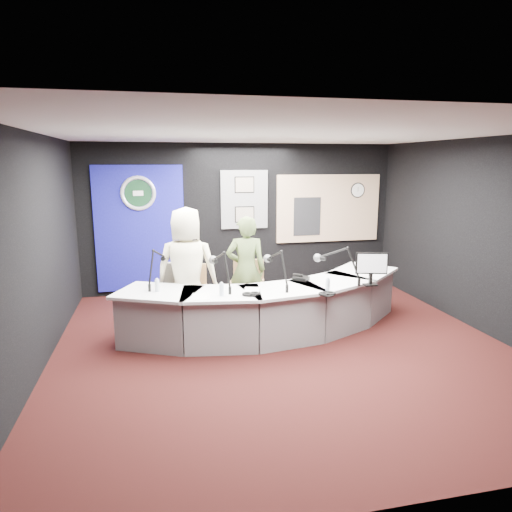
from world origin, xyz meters
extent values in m
plane|color=black|center=(0.00, 0.00, 0.00)|extent=(6.00, 6.00, 0.00)
cube|color=silver|center=(0.00, 0.00, 2.80)|extent=(6.00, 6.00, 0.02)
cube|color=black|center=(0.00, 3.00, 1.40)|extent=(6.00, 0.02, 2.80)
cube|color=black|center=(0.00, -3.00, 1.40)|extent=(6.00, 0.02, 2.80)
cube|color=black|center=(-3.00, 0.00, 1.40)|extent=(0.02, 6.00, 2.80)
cube|color=black|center=(3.00, 0.00, 1.40)|extent=(0.02, 6.00, 2.80)
cube|color=navy|center=(-1.90, 2.97, 1.25)|extent=(1.60, 0.05, 2.30)
torus|color=silver|center=(-1.90, 2.93, 1.90)|extent=(0.63, 0.07, 0.63)
cylinder|color=black|center=(-1.90, 2.94, 1.90)|extent=(0.48, 0.01, 0.48)
cube|color=slate|center=(0.05, 2.97, 1.75)|extent=(0.90, 0.04, 1.10)
cube|color=#7C6C5A|center=(0.05, 2.94, 2.03)|extent=(0.34, 0.02, 0.27)
cube|color=#7C6C5A|center=(0.05, 2.94, 1.47)|extent=(0.34, 0.02, 0.27)
cube|color=tan|center=(1.75, 2.97, 1.55)|extent=(2.12, 0.06, 1.32)
cube|color=#FFD6A1|center=(1.75, 2.96, 1.55)|extent=(2.00, 0.02, 1.20)
cube|color=black|center=(1.30, 2.94, 1.40)|extent=(0.55, 0.02, 0.75)
cylinder|color=white|center=(2.35, 2.94, 1.90)|extent=(0.28, 0.01, 0.28)
cube|color=#6D695C|center=(-1.29, 1.17, 0.62)|extent=(0.51, 0.24, 0.70)
imported|color=#F4EBC3|center=(-1.20, 0.93, 0.91)|extent=(0.98, 0.73, 1.83)
imported|color=#495C30|center=(-0.30, 1.07, 0.83)|extent=(0.66, 0.48, 1.66)
cube|color=black|center=(1.29, 0.12, 1.07)|extent=(0.43, 0.14, 0.30)
cube|color=black|center=(0.44, 0.61, 0.78)|extent=(0.27, 0.26, 0.05)
torus|color=black|center=(0.53, -0.20, 0.77)|extent=(0.21, 0.21, 0.04)
torus|color=black|center=(-0.44, 0.00, 0.77)|extent=(0.19, 0.19, 0.03)
cube|color=white|center=(-1.09, 0.07, 0.75)|extent=(0.24, 0.32, 0.00)
cube|color=white|center=(-0.38, 0.23, 0.75)|extent=(0.28, 0.34, 0.00)
camera|label=1|loc=(-1.60, -5.57, 2.44)|focal=32.00mm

